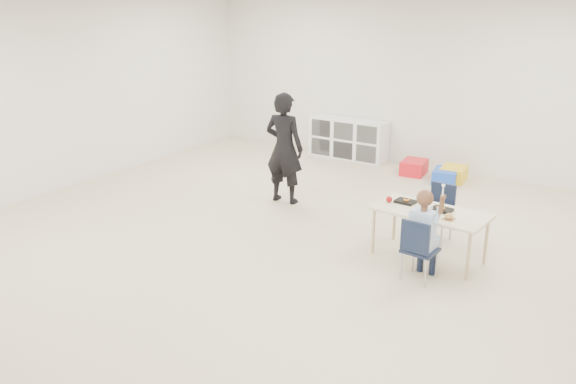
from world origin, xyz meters
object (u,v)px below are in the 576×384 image
Objects in this scene: table at (429,234)px; child at (422,231)px; chair_near at (420,249)px; adult at (284,148)px; cubby_shelf at (348,139)px.

child reaches higher than table.
table is at bearing 105.82° from child.
adult reaches higher than chair_near.
child is at bearing -74.18° from table.
chair_near reaches higher than table.
chair_near is 0.63× the size of child.
cubby_shelf is at bearing 131.07° from chair_near.
table is at bearing 105.82° from chair_near.
chair_near is 0.44× the size of adult.
chair_near is at bearing -74.18° from table.
adult is at bearing 167.63° from table.
cubby_shelf reaches higher than chair_near.
child is 4.77m from cubby_shelf.
cubby_shelf is (-2.85, 3.82, 0.01)m from chair_near.
adult reaches higher than table.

